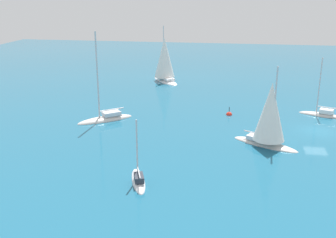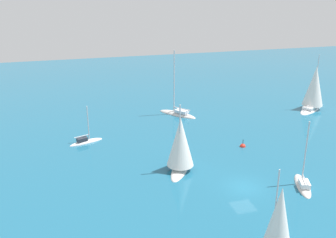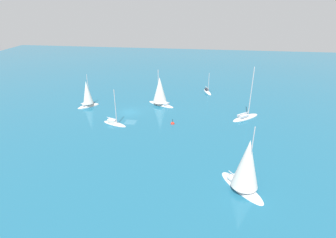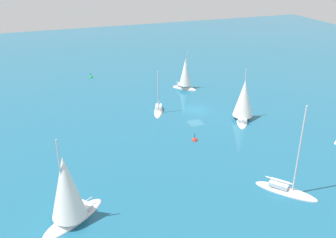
{
  "view_description": "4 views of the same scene",
  "coord_description": "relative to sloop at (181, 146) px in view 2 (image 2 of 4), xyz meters",
  "views": [
    {
      "loc": [
        -9.62,
        -46.63,
        15.52
      ],
      "look_at": [
        -17.45,
        -0.78,
        0.75
      ],
      "focal_mm": 43.46,
      "sensor_mm": 36.0,
      "label": 1
    },
    {
      "loc": [
        34.49,
        -18.21,
        21.92
      ],
      "look_at": [
        -16.07,
        -4.5,
        2.91
      ],
      "focal_mm": 41.47,
      "sensor_mm": 36.0,
      "label": 2
    },
    {
      "loc": [
        -15.98,
        54.15,
        24.07
      ],
      "look_at": [
        -9.68,
        7.19,
        2.2
      ],
      "focal_mm": 28.8,
      "sensor_mm": 36.0,
      "label": 3
    },
    {
      "loc": [
        -54.45,
        24.54,
        25.76
      ],
      "look_at": [
        -4.51,
        6.76,
        1.26
      ],
      "focal_mm": 39.77,
      "sensor_mm": 36.0,
      "label": 4
    }
  ],
  "objects": [
    {
      "name": "ground_plane",
      "position": [
        6.04,
        5.68,
        -3.16
      ],
      "size": [
        160.0,
        160.0,
        0.0
      ],
      "primitive_type": "plane",
      "color": "#1E607F"
    },
    {
      "name": "sloop",
      "position": [
        0.0,
        0.0,
        0.0
      ],
      "size": [
        7.2,
        5.1,
        8.78
      ],
      "rotation": [
        0.0,
        0.0,
        5.78
      ],
      "color": "silver",
      "rests_on": "ground"
    },
    {
      "name": "sailboat",
      "position": [
        -19.42,
        5.44,
        -2.94
      ],
      "size": [
        6.71,
        6.03,
        11.53
      ],
      "rotation": [
        0.0,
        0.0,
        3.84
      ],
      "color": "silver",
      "rests_on": "ground"
    },
    {
      "name": "sailboat_1",
      "position": [
        -11.32,
        -10.57,
        -3.03
      ],
      "size": [
        2.66,
        4.99,
        5.75
      ],
      "rotation": [
        0.0,
        0.0,
        1.91
      ],
      "color": "white",
      "rests_on": "ground"
    },
    {
      "name": "sailboat_2",
      "position": [
        -16.19,
        29.41,
        0.36
      ],
      "size": [
        6.52,
        7.75,
        10.12
      ],
      "rotation": [
        0.0,
        0.0,
        2.2
      ],
      "color": "white",
      "rests_on": "ground"
    },
    {
      "name": "sailboat_3",
      "position": [
        7.55,
        12.06,
        -2.98
      ],
      "size": [
        5.66,
        3.3,
        7.9
      ],
      "rotation": [
        0.0,
        0.0,
        2.78
      ],
      "color": "silver",
      "rests_on": "ground"
    },
    {
      "name": "sloop_1",
      "position": [
        16.63,
        3.51,
        -0.45
      ],
      "size": [
        4.75,
        4.65,
        8.2
      ],
      "rotation": [
        0.0,
        0.0,
        3.91
      ],
      "color": "silver",
      "rests_on": "ground"
    },
    {
      "name": "mooring_buoy",
      "position": [
        -4.25,
        10.35,
        -3.16
      ],
      "size": [
        0.8,
        0.8,
        1.45
      ],
      "color": "red",
      "rests_on": "ground"
    }
  ]
}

